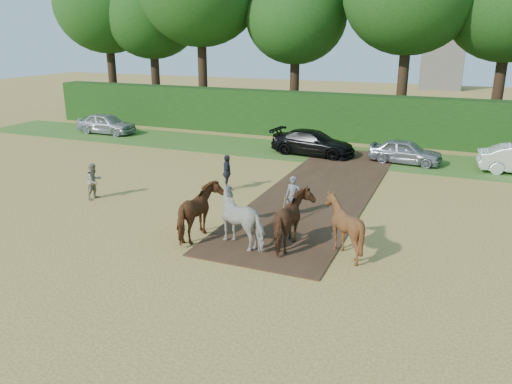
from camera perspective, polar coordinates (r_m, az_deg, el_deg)
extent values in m
plane|color=gold|center=(17.08, -3.63, -5.76)|extent=(120.00, 120.00, 0.00)
cube|color=#472D1C|center=(22.77, 7.54, 0.26)|extent=(4.50, 17.00, 0.05)
cube|color=#38601E|center=(29.68, 8.31, 4.32)|extent=(50.00, 5.00, 0.03)
cube|color=#14380F|center=(33.70, 10.36, 8.39)|extent=(46.00, 1.60, 3.00)
imported|color=#C2BA98|center=(22.32, -17.99, 1.20)|extent=(0.68, 0.83, 1.56)
imported|color=#252832|center=(22.39, -3.32, 2.20)|extent=(0.77, 1.04, 1.64)
imported|color=brown|center=(17.14, -6.50, -2.37)|extent=(1.14, 2.29, 1.89)
imported|color=beige|center=(16.65, -1.26, -2.87)|extent=(1.96, 1.71, 1.89)
imported|color=brown|center=(16.31, 4.26, -3.36)|extent=(1.14, 2.29, 1.89)
imported|color=brown|center=(16.12, 9.95, -3.84)|extent=(1.62, 1.80, 1.89)
cube|color=black|center=(18.49, 3.32, -3.36)|extent=(0.36, 0.83, 0.31)
cube|color=brown|center=(17.95, 2.85, -3.47)|extent=(0.16, 1.26, 0.09)
cylinder|color=brown|center=(18.87, 3.18, -1.82)|extent=(0.23, 0.91, 0.66)
cylinder|color=brown|center=(18.77, 4.34, -1.95)|extent=(0.13, 0.92, 0.66)
imported|color=gray|center=(19.26, 4.25, -0.51)|extent=(0.60, 0.41, 1.58)
imported|color=#B5B8BD|center=(36.89, -16.72, 7.49)|extent=(4.25, 1.73, 1.45)
imported|color=black|center=(29.27, 6.53, 5.61)|extent=(5.11, 2.54, 1.43)
imported|color=#9A9CA3|center=(28.32, 16.69, 4.45)|extent=(4.00, 1.92, 1.32)
cylinder|color=#382616|center=(45.39, -16.04, 12.15)|extent=(0.70, 0.70, 5.85)
ellipsoid|color=#163F11|center=(45.28, -16.73, 19.81)|extent=(8.40, 8.40, 7.73)
cylinder|color=#382616|center=(43.48, -11.36, 11.97)|extent=(0.70, 0.70, 5.40)
ellipsoid|color=#163F11|center=(43.31, -11.83, 19.39)|extent=(7.80, 7.80, 7.18)
cylinder|color=#382616|center=(40.00, -6.08, 12.55)|extent=(0.70, 0.70, 6.53)
cylinder|color=#382616|center=(38.68, 4.39, 11.42)|extent=(0.70, 0.70, 5.17)
ellipsoid|color=#163F11|center=(38.47, 4.59, 19.38)|extent=(7.40, 7.40, 6.81)
cylinder|color=#382616|center=(35.96, 16.31, 11.02)|extent=(0.70, 0.70, 6.08)
cylinder|color=#382616|center=(37.31, 25.86, 9.85)|extent=(0.70, 0.70, 5.62)
ellipsoid|color=#163F11|center=(37.14, 27.11, 18.72)|extent=(8.00, 8.00, 7.36)
cube|color=slate|center=(69.14, 20.70, 14.72)|extent=(5.00, 5.00, 9.00)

